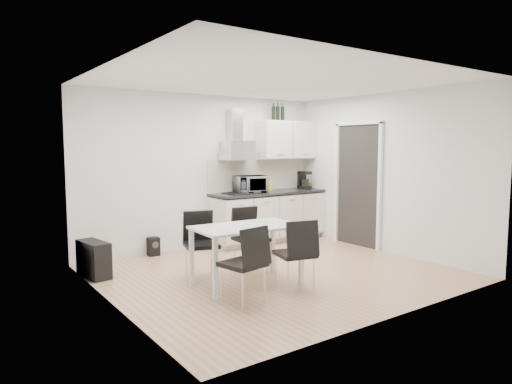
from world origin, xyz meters
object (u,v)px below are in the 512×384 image
Objects in this scene: chair_near_left at (243,265)px; kitchenette at (269,196)px; floor_speaker at (153,247)px; guitar_amp at (94,259)px; chair_far_left at (201,246)px; chair_far_right at (251,239)px; dining_table at (247,233)px; chair_near_right at (295,255)px.

kitchenette is at bearing 37.17° from chair_near_left.
kitchenette is 8.68× the size of floor_speaker.
kitchenette is 2.29m from floor_speaker.
chair_near_left is at bearing -71.51° from guitar_amp.
kitchenette is 2.86× the size of chair_far_left.
chair_far_left is 1.00× the size of chair_far_right.
chair_near_right is (0.33, -0.54, -0.22)m from dining_table.
chair_near_left is 1.44× the size of guitar_amp.
chair_near_right is at bearing -8.81° from chair_near_left.
floor_speaker is at bearing 77.50° from chair_near_left.
chair_far_left is 1.59m from floor_speaker.
chair_near_right reaches higher than dining_table.
chair_near_right is at bearing 137.69° from chair_far_left.
kitchenette is at bearing -129.47° from chair_far_right.
kitchenette reaches higher than floor_speaker.
dining_table is 0.69m from chair_far_right.
chair_far_right is (0.41, 0.51, -0.22)m from dining_table.
chair_far_left is at bearing -47.11° from guitar_amp.
chair_near_left is (-0.09, -1.12, 0.00)m from chair_far_left.
guitar_amp is at bearing -146.73° from floor_speaker.
dining_table reaches higher than guitar_amp.
dining_table is 1.54× the size of chair_far_right.
chair_far_left and chair_near_left have the same top height.
chair_far_right is at bearing -134.24° from kitchenette.
guitar_amp is at bearing -21.60° from chair_far_right.
guitar_amp is 1.31m from floor_speaker.
dining_table is at bearing -77.90° from floor_speaker.
floor_speaker is (0.07, 2.68, -0.29)m from chair_near_left.
kitchenette reaches higher than chair_near_right.
chair_far_right reaches higher than guitar_amp.
dining_table is 2.11m from guitar_amp.
dining_table is at bearing 134.99° from chair_near_right.
kitchenette reaches higher than chair_far_left.
kitchenette is 2.92m from chair_near_right.
floor_speaker is (-0.70, 2.65, -0.29)m from chair_near_right.
kitchenette is 4.14× the size of guitar_amp.
chair_near_left is (-0.85, -1.07, 0.00)m from chair_far_right.
guitar_amp is at bearing 106.51° from chair_near_left.
kitchenette is at bearing -131.35° from chair_far_left.
floor_speaker is at bearing 175.67° from kitchenette.
chair_near_left is (-2.26, -2.52, -0.39)m from kitchenette.
kitchenette is 2.67m from dining_table.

